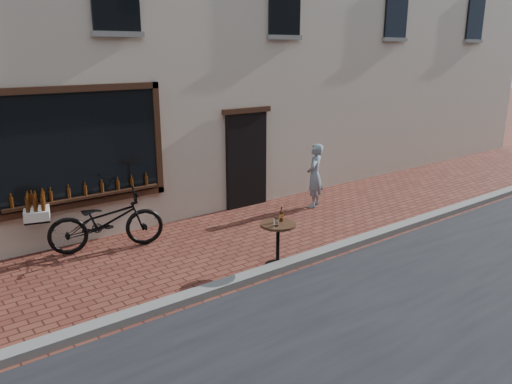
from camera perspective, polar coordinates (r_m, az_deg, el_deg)
ground at (r=8.24m, az=2.55°, el=-9.75°), size 90.00×90.00×0.00m
kerb at (r=8.35m, az=1.66°, el=-8.91°), size 90.00×0.25×0.12m
cargo_bicycle at (r=9.57m, az=-16.99°, el=-3.18°), size 2.47×1.28×1.16m
bistro_table at (r=8.43m, az=2.54°, el=-5.03°), size 0.61×0.61×1.04m
pedestrian at (r=11.71m, az=6.73°, el=1.88°), size 0.65×0.59×1.50m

